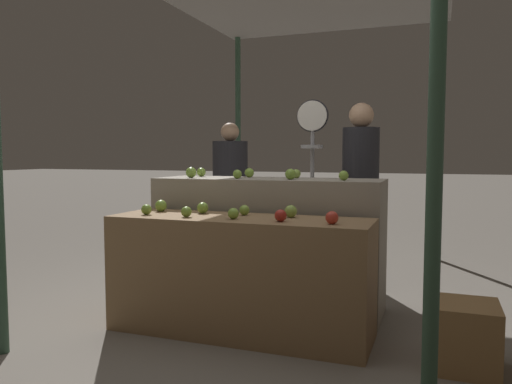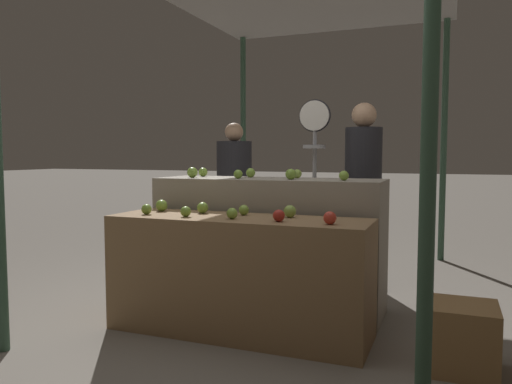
% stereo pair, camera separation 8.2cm
% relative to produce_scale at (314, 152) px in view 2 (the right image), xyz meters
% --- Properties ---
extents(ground_plane, '(60.00, 60.00, 0.00)m').
position_rel_produce_scale_xyz_m(ground_plane, '(-0.20, -1.25, -1.25)').
color(ground_plane, gray).
extents(display_counter_front, '(1.79, 0.55, 0.80)m').
position_rel_produce_scale_xyz_m(display_counter_front, '(-0.20, -1.25, -0.85)').
color(display_counter_front, olive).
rests_on(display_counter_front, ground_plane).
extents(display_counter_back, '(1.79, 0.55, 1.03)m').
position_rel_produce_scale_xyz_m(display_counter_back, '(-0.20, -0.65, -0.73)').
color(display_counter_back, gray).
rests_on(display_counter_back, ground_plane).
extents(apple_front_0, '(0.07, 0.07, 0.07)m').
position_rel_produce_scale_xyz_m(apple_front_0, '(-0.86, -1.35, -0.41)').
color(apple_front_0, '#7AA338').
rests_on(apple_front_0, display_counter_front).
extents(apple_front_1, '(0.07, 0.07, 0.07)m').
position_rel_produce_scale_xyz_m(apple_front_1, '(-0.53, -1.37, -0.41)').
color(apple_front_1, '#7AA338').
rests_on(apple_front_1, display_counter_front).
extents(apple_front_2, '(0.07, 0.07, 0.07)m').
position_rel_produce_scale_xyz_m(apple_front_2, '(-0.20, -1.35, -0.41)').
color(apple_front_2, '#84AD3D').
rests_on(apple_front_2, display_counter_front).
extents(apple_front_3, '(0.08, 0.08, 0.08)m').
position_rel_produce_scale_xyz_m(apple_front_3, '(0.13, -1.37, -0.41)').
color(apple_front_3, '#AD281E').
rests_on(apple_front_3, display_counter_front).
extents(apple_front_4, '(0.08, 0.08, 0.08)m').
position_rel_produce_scale_xyz_m(apple_front_4, '(0.46, -1.37, -0.41)').
color(apple_front_4, red).
rests_on(apple_front_4, display_counter_front).
extents(apple_front_5, '(0.09, 0.09, 0.09)m').
position_rel_produce_scale_xyz_m(apple_front_5, '(-0.87, -1.14, -0.40)').
color(apple_front_5, '#7AA338').
rests_on(apple_front_5, display_counter_front).
extents(apple_front_6, '(0.08, 0.08, 0.08)m').
position_rel_produce_scale_xyz_m(apple_front_6, '(-0.52, -1.14, -0.41)').
color(apple_front_6, '#7AA338').
rests_on(apple_front_6, display_counter_front).
extents(apple_front_7, '(0.07, 0.07, 0.07)m').
position_rel_produce_scale_xyz_m(apple_front_7, '(-0.20, -1.13, -0.41)').
color(apple_front_7, '#84AD3D').
rests_on(apple_front_7, display_counter_front).
extents(apple_front_8, '(0.08, 0.08, 0.08)m').
position_rel_produce_scale_xyz_m(apple_front_8, '(0.14, -1.14, -0.40)').
color(apple_front_8, '#8EB247').
rests_on(apple_front_8, display_counter_front).
extents(apple_back_0, '(0.09, 0.09, 0.09)m').
position_rel_produce_scale_xyz_m(apple_back_0, '(-0.81, -0.76, -0.17)').
color(apple_back_0, '#7AA338').
rests_on(apple_back_0, display_counter_back).
extents(apple_back_1, '(0.07, 0.07, 0.07)m').
position_rel_produce_scale_xyz_m(apple_back_1, '(-0.41, -0.76, -0.18)').
color(apple_back_1, '#7AA338').
rests_on(apple_back_1, display_counter_back).
extents(apple_back_2, '(0.08, 0.08, 0.08)m').
position_rel_produce_scale_xyz_m(apple_back_2, '(0.02, -0.77, -0.17)').
color(apple_back_2, '#7AA338').
rests_on(apple_back_2, display_counter_back).
extents(apple_back_3, '(0.07, 0.07, 0.07)m').
position_rel_produce_scale_xyz_m(apple_back_3, '(0.42, -0.75, -0.18)').
color(apple_back_3, '#84AD3D').
rests_on(apple_back_3, display_counter_back).
extents(apple_back_4, '(0.08, 0.08, 0.08)m').
position_rel_produce_scale_xyz_m(apple_back_4, '(-0.83, -0.54, -0.17)').
color(apple_back_4, '#7AA338').
rests_on(apple_back_4, display_counter_back).
extents(apple_back_5, '(0.08, 0.08, 0.08)m').
position_rel_produce_scale_xyz_m(apple_back_5, '(-0.39, -0.54, -0.17)').
color(apple_back_5, '#7AA338').
rests_on(apple_back_5, display_counter_back).
extents(apple_back_6, '(0.07, 0.07, 0.07)m').
position_rel_produce_scale_xyz_m(apple_back_6, '(0.00, -0.53, -0.18)').
color(apple_back_6, '#8EB247').
rests_on(apple_back_6, display_counter_back).
extents(produce_scale, '(0.29, 0.20, 1.71)m').
position_rel_produce_scale_xyz_m(produce_scale, '(0.00, 0.00, 0.00)').
color(produce_scale, '#99999E').
rests_on(produce_scale, ground_plane).
extents(person_vendor_at_scale, '(0.38, 0.38, 1.68)m').
position_rel_produce_scale_xyz_m(person_vendor_at_scale, '(0.40, 0.21, -0.26)').
color(person_vendor_at_scale, '#2D2D38').
rests_on(person_vendor_at_scale, ground_plane).
extents(person_customer_left, '(0.54, 0.54, 1.58)m').
position_rel_produce_scale_xyz_m(person_customer_left, '(-1.15, 0.83, -0.35)').
color(person_customer_left, '#2D2D38').
rests_on(person_customer_left, ground_plane).
extents(wooden_crate_side, '(0.38, 0.38, 0.38)m').
position_rel_produce_scale_xyz_m(wooden_crate_side, '(1.22, -1.34, -1.06)').
color(wooden_crate_side, '#9E7547').
rests_on(wooden_crate_side, ground_plane).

